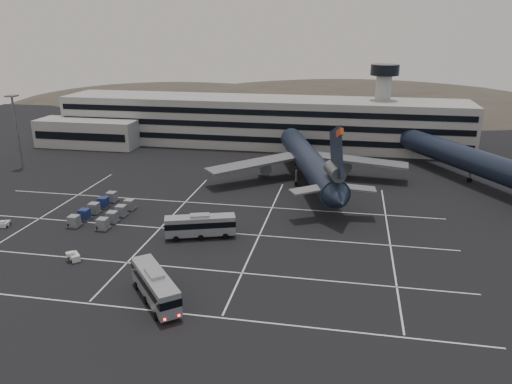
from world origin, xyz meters
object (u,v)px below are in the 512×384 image
trijet_main (309,161)px  uld_cluster (104,211)px  tug_a (5,224)px  bus_near (155,285)px  bus_far (200,225)px

trijet_main → uld_cluster: 45.89m
trijet_main → tug_a: 62.91m
tug_a → uld_cluster: 17.18m
trijet_main → bus_near: trijet_main is taller
bus_near → uld_cluster: bus_near is taller
bus_near → tug_a: 40.98m
bus_far → uld_cluster: bus_far is taller
bus_near → tug_a: bus_near is taller
bus_near → bus_far: bearing=51.4°
uld_cluster → bus_far: bearing=-16.7°
trijet_main → bus_far: 37.42m
tug_a → trijet_main: bearing=22.6°
trijet_main → bus_near: 57.13m
tug_a → uld_cluster: bearing=16.4°
bus_near → tug_a: bearing=112.9°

